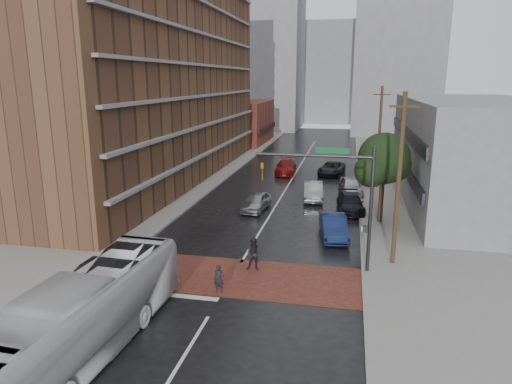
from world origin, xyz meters
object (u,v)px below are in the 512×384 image
Objects in this scene: pedestrian_a at (219,279)px; pedestrian_b at (254,254)px; car_parked_far at (351,186)px; car_travel_b at (313,191)px; car_travel_c at (286,167)px; suv_travel at (332,168)px; car_parked_mid at (350,203)px; car_parked_near at (334,227)px; transit_bus at (85,315)px; car_travel_a at (256,202)px.

pedestrian_b reaches higher than pedestrian_a.
car_travel_b is at bearing -149.64° from car_parked_far.
car_travel_c is at bearing 103.97° from car_travel_b.
pedestrian_a reaches higher than suv_travel.
car_parked_far is at bearing -52.10° from car_travel_c.
car_travel_c is at bearing 123.16° from car_parked_far.
car_travel_c is at bearing 110.46° from car_parked_mid.
pedestrian_a is at bearing -127.88° from car_parked_near.
suv_travel is 14.85m from car_parked_mid.
car_parked_mid is 5.84m from car_parked_far.
pedestrian_b is 16.61m from car_travel_b.
car_parked_mid is (3.34, -3.19, -0.08)m from car_travel_b.
car_parked_mid is (1.10, 6.82, -0.08)m from car_parked_near.
car_parked_far reaches higher than suv_travel.
car_travel_c is (-0.91, 30.70, 0.04)m from pedestrian_a.
car_travel_b is 0.91× the size of suv_travel.
pedestrian_a is at bearing -91.68° from car_travel_c.
pedestrian_a is at bearing -88.81° from suv_travel.
car_travel_c is 1.12× the size of car_parked_far.
pedestrian_b is 19.87m from car_parked_far.
pedestrian_b reaches higher than car_travel_c.
car_parked_far is (1.10, 12.66, 0.03)m from car_parked_near.
pedestrian_b is at bearing -89.04° from car_travel_c.
car_parked_mid is (10.15, 22.55, -0.92)m from transit_bus.
car_travel_a is (-2.39, 12.06, -0.23)m from pedestrian_b.
suv_travel is at bearing 80.91° from pedestrian_b.
transit_bus is 2.44× the size of car_parked_near.
car_travel_b is at bearing 78.73° from pedestrian_a.
transit_bus is 30.16m from car_parked_far.
pedestrian_a is at bearing -79.24° from car_travel_a.
transit_bus is 38.09m from suv_travel.
car_parked_near is at bearing -78.04° from suv_travel.
car_travel_b is at bearing -86.66° from suv_travel.
transit_bus is 36.94m from car_travel_c.
pedestrian_a is at bearing -113.46° from pedestrian_b.
transit_bus reaches higher than car_travel_c.
transit_bus reaches higher than suv_travel.
pedestrian_b is 0.40× the size of car_parked_far.
transit_bus is 2.22× the size of suv_travel.
car_travel_c reaches higher than car_parked_mid.
transit_bus is 10.46m from pedestrian_b.
car_parked_far is (7.41, -8.43, 0.03)m from car_travel_c.
transit_bus is at bearing -121.20° from car_parked_mid.
car_parked_far is at bearing 83.04° from car_parked_mid.
transit_bus is 2.69× the size of car_travel_a.
pedestrian_b reaches higher than car_parked_mid.
car_travel_b is 4.61m from car_parked_mid.
car_parked_near reaches higher than suv_travel.
transit_bus reaches higher than car_travel_b.
pedestrian_b is at bearing 65.00° from transit_bus.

